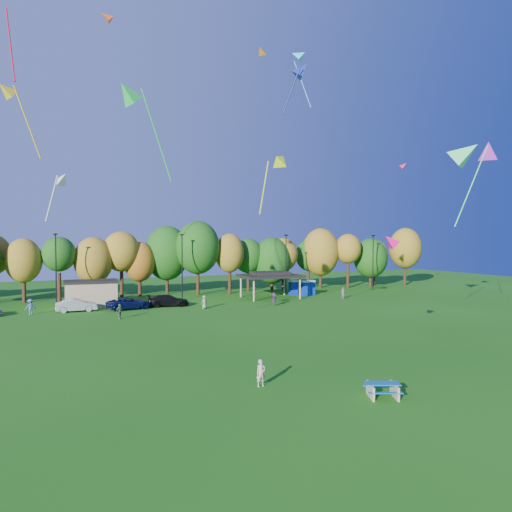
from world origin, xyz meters
name	(u,v)px	position (x,y,z in m)	size (l,w,h in m)	color
ground	(313,388)	(0.00, 0.00, 0.00)	(160.00, 160.00, 0.00)	#19600F
tree_line	(153,256)	(-1.03, 45.51, 5.91)	(93.57, 10.55, 11.15)	black
lamp_posts	(182,264)	(2.00, 40.00, 4.90)	(64.50, 0.25, 9.09)	black
utility_building	(91,293)	(-10.00, 38.00, 1.64)	(6.30, 4.30, 3.25)	tan
pavilion	(270,275)	(14.00, 37.00, 3.23)	(8.20, 6.20, 3.77)	tan
porta_potties	(303,288)	(19.88, 38.06, 1.10)	(3.75, 2.41, 2.18)	#0C2D9E
picnic_table	(382,389)	(2.61, -2.76, 0.44)	(2.19, 2.02, 0.77)	tan
kite_flyer	(261,373)	(-2.59, 1.31, 0.76)	(0.56, 0.37, 1.53)	beige
car_b	(77,305)	(-11.75, 34.21, 0.75)	(1.58, 4.54, 1.50)	#ACACB2
car_c	(129,303)	(-5.92, 33.72, 0.72)	(2.40, 5.22, 1.45)	#0B1442
car_d	(168,300)	(-1.11, 34.33, 0.74)	(2.06, 5.07, 1.47)	black
far_person_0	(274,299)	(11.28, 29.70, 0.83)	(1.55, 0.49, 1.67)	#833A8C
far_person_1	(343,293)	(23.06, 32.19, 0.81)	(0.59, 0.39, 1.62)	#984785
far_person_2	(30,307)	(-16.51, 33.67, 0.88)	(1.14, 0.66, 1.77)	#4E63AD
far_person_4	(120,311)	(-7.66, 27.27, 0.79)	(0.93, 0.39, 1.59)	#5E8350
far_person_5	(204,302)	(2.53, 30.78, 0.80)	(0.78, 0.51, 1.60)	gray
kite_0	(106,17)	(-8.53, 29.48, 31.98)	(1.71, 1.33, 1.68)	#C54715
kite_1	(390,241)	(7.41, 2.71, 8.19)	(1.65, 1.46, 1.35)	#FF0E6C
kite_2	(297,56)	(12.01, 25.14, 29.36)	(3.44, 3.04, 6.51)	#28D2FF
kite_3	(6,91)	(-16.35, 13.82, 18.53)	(3.13, 1.94, 5.39)	yellow
kite_6	(302,70)	(4.70, 10.16, 21.65)	(2.89, 1.85, 4.57)	navy
kite_7	(281,160)	(4.15, 12.91, 14.99)	(3.02, 2.79, 5.57)	#E1FF1A
kite_8	(128,93)	(-8.30, 13.11, 19.15)	(4.64, 2.42, 7.65)	green
kite_9	(62,180)	(-12.86, 9.85, 12.15)	(1.82, 1.80, 3.38)	silver
kite_10	(261,50)	(7.01, 23.80, 28.73)	(1.62, 1.56, 1.31)	#CF680A
kite_11	(404,166)	(29.93, 27.92, 18.42)	(1.55, 1.57, 1.26)	#EF1C46
kite_12	(488,150)	(25.45, 10.60, 17.04)	(4.46, 4.30, 8.71)	#D52BE6
kite_13	(466,154)	(19.68, 7.87, 15.80)	(4.01, 4.74, 8.10)	#57F877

